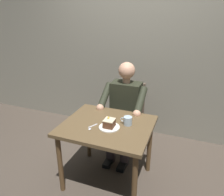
{
  "coord_description": "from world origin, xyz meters",
  "views": [
    {
      "loc": [
        -0.74,
        1.78,
        1.78
      ],
      "look_at": [
        -0.01,
        -0.1,
        0.95
      ],
      "focal_mm": 34.99,
      "sensor_mm": 36.0,
      "label": 1
    }
  ],
  "objects_px": {
    "seated_person": "(124,110)",
    "coffee_cup": "(128,121)",
    "chair": "(128,113)",
    "cake_slice": "(109,123)",
    "dining_table": "(107,132)",
    "dessert_spoon": "(91,127)"
  },
  "relations": [
    {
      "from": "chair",
      "to": "coffee_cup",
      "type": "relative_size",
      "value": 7.55
    },
    {
      "from": "dining_table",
      "to": "seated_person",
      "type": "xyz_separation_m",
      "value": [
        0.0,
        -0.54,
        0.02
      ]
    },
    {
      "from": "chair",
      "to": "seated_person",
      "type": "distance_m",
      "value": 0.22
    },
    {
      "from": "seated_person",
      "to": "dining_table",
      "type": "bearing_deg",
      "value": 90.0
    },
    {
      "from": "chair",
      "to": "seated_person",
      "type": "xyz_separation_m",
      "value": [
        0.0,
        0.17,
        0.13
      ]
    },
    {
      "from": "dessert_spoon",
      "to": "coffee_cup",
      "type": "bearing_deg",
      "value": -148.83
    },
    {
      "from": "chair",
      "to": "coffee_cup",
      "type": "height_order",
      "value": "chair"
    },
    {
      "from": "coffee_cup",
      "to": "dessert_spoon",
      "type": "height_order",
      "value": "coffee_cup"
    },
    {
      "from": "dining_table",
      "to": "coffee_cup",
      "type": "distance_m",
      "value": 0.25
    },
    {
      "from": "seated_person",
      "to": "coffee_cup",
      "type": "distance_m",
      "value": 0.52
    },
    {
      "from": "chair",
      "to": "coffee_cup",
      "type": "xyz_separation_m",
      "value": [
        -0.19,
        0.65,
        0.25
      ]
    },
    {
      "from": "chair",
      "to": "cake_slice",
      "type": "distance_m",
      "value": 0.81
    },
    {
      "from": "dining_table",
      "to": "dessert_spoon",
      "type": "relative_size",
      "value": 6.38
    },
    {
      "from": "chair",
      "to": "dessert_spoon",
      "type": "bearing_deg",
      "value": 81.87
    },
    {
      "from": "seated_person",
      "to": "coffee_cup",
      "type": "xyz_separation_m",
      "value": [
        -0.19,
        0.47,
        0.12
      ]
    },
    {
      "from": "coffee_cup",
      "to": "dessert_spoon",
      "type": "bearing_deg",
      "value": 31.17
    },
    {
      "from": "chair",
      "to": "dessert_spoon",
      "type": "distance_m",
      "value": 0.87
    },
    {
      "from": "chair",
      "to": "dessert_spoon",
      "type": "xyz_separation_m",
      "value": [
        0.12,
        0.84,
        0.21
      ]
    },
    {
      "from": "coffee_cup",
      "to": "cake_slice",
      "type": "bearing_deg",
      "value": 38.75
    },
    {
      "from": "chair",
      "to": "seated_person",
      "type": "relative_size",
      "value": 0.74
    },
    {
      "from": "chair",
      "to": "cake_slice",
      "type": "xyz_separation_m",
      "value": [
        -0.04,
        0.77,
        0.26
      ]
    },
    {
      "from": "cake_slice",
      "to": "dessert_spoon",
      "type": "height_order",
      "value": "cake_slice"
    }
  ]
}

